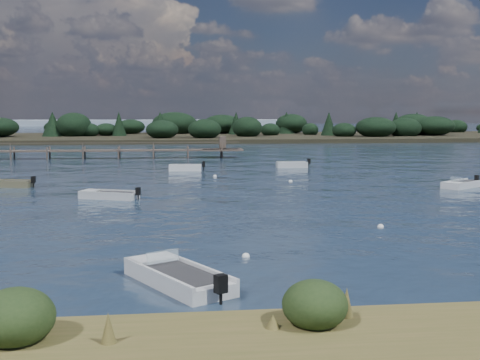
{
  "coord_description": "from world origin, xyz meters",
  "views": [
    {
      "loc": [
        -2.3,
        -27.77,
        5.78
      ],
      "look_at": [
        2.4,
        14.0,
        1.0
      ],
      "focal_mm": 45.0,
      "sensor_mm": 36.0,
      "label": 1
    }
  ],
  "objects": [
    {
      "name": "dinghy_mid_white_b",
      "position": [
        19.84,
        15.85,
        0.14
      ],
      "size": [
        4.12,
        3.53,
        1.07
      ],
      "color": "silver",
      "rests_on": "ground"
    },
    {
      "name": "ground",
      "position": [
        0.0,
        60.0,
        0.0
      ],
      "size": [
        400.0,
        400.0,
        0.0
      ],
      "primitive_type": "plane",
      "color": "#172436",
      "rests_on": "ground"
    },
    {
      "name": "buoy_b",
      "position": [
        8.08,
        1.06,
        0.0
      ],
      "size": [
        0.32,
        0.32,
        0.32
      ],
      "primitive_type": "sphere",
      "color": "white",
      "rests_on": "ground"
    },
    {
      "name": "buoy_extra_a",
      "position": [
        7.44,
        21.11,
        0.0
      ],
      "size": [
        0.32,
        0.32,
        0.32
      ],
      "primitive_type": "sphere",
      "color": "white",
      "rests_on": "ground"
    },
    {
      "name": "tender_far_white",
      "position": [
        -1.07,
        31.35,
        0.17
      ],
      "size": [
        3.58,
        1.48,
        1.21
      ],
      "color": "silver",
      "rests_on": "ground"
    },
    {
      "name": "tender_far_grey",
      "position": [
        -14.65,
        19.87,
        0.15
      ],
      "size": [
        3.48,
        1.83,
        1.1
      ],
      "color": "#6A6546",
      "rests_on": "ground"
    },
    {
      "name": "shore_lip",
      "position": [
        0.0,
        -12.2,
        0.0
      ],
      "size": [
        160.0,
        0.6,
        0.3
      ],
      "primitive_type": "cube",
      "color": "black",
      "rests_on": "ground"
    },
    {
      "name": "jetty",
      "position": [
        -21.74,
        47.99,
        0.98
      ],
      "size": [
        64.5,
        3.2,
        3.4
      ],
      "color": "#4F433A",
      "rests_on": "ground"
    },
    {
      "name": "dinghy_mid_grey",
      "position": [
        -6.57,
        12.76,
        0.14
      ],
      "size": [
        4.18,
        2.78,
        1.05
      ],
      "color": "#ADB2B5",
      "rests_on": "ground"
    },
    {
      "name": "far_headland",
      "position": [
        25.0,
        100.0,
        1.96
      ],
      "size": [
        190.0,
        40.0,
        5.8
      ],
      "color": "black",
      "rests_on": "ground"
    },
    {
      "name": "buoy_a",
      "position": [
        0.56,
        -4.38,
        0.0
      ],
      "size": [
        0.32,
        0.32,
        0.32
      ],
      "primitive_type": "sphere",
      "color": "white",
      "rests_on": "ground"
    },
    {
      "name": "buoy_e",
      "position": [
        1.45,
        25.82,
        0.0
      ],
      "size": [
        0.32,
        0.32,
        0.32
      ],
      "primitive_type": "sphere",
      "color": "white",
      "rests_on": "ground"
    },
    {
      "name": "dinghy_near_olive",
      "position": [
        -2.18,
        -7.99,
        0.16
      ],
      "size": [
        3.81,
        4.92,
        1.23
      ],
      "color": "silver",
      "rests_on": "ground"
    },
    {
      "name": "tender_far_grey_b",
      "position": [
        10.03,
        33.48,
        0.17
      ],
      "size": [
        3.52,
        1.26,
        1.21
      ],
      "color": "#ADB2B5",
      "rests_on": "ground"
    }
  ]
}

